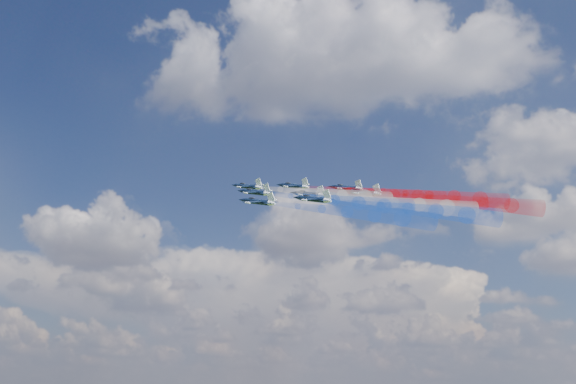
% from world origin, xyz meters
% --- Properties ---
extents(jet_lead, '(14.39, 13.12, 8.29)m').
position_xyz_m(jet_lead, '(-24.79, 3.45, 162.69)').
color(jet_lead, black).
extents(trail_lead, '(35.67, 19.45, 14.33)m').
position_xyz_m(trail_lead, '(-3.60, -5.94, 156.52)').
color(trail_lead, white).
extents(jet_inner_left, '(14.39, 13.12, 8.29)m').
position_xyz_m(jet_inner_left, '(-19.53, -7.33, 157.54)').
color(jet_inner_left, black).
extents(trail_inner_left, '(35.67, 19.45, 14.33)m').
position_xyz_m(trail_inner_left, '(1.66, -16.72, 151.38)').
color(trail_inner_left, blue).
extents(jet_inner_right, '(14.39, 13.12, 8.29)m').
position_xyz_m(jet_inner_right, '(-13.18, 6.35, 162.80)').
color(jet_inner_right, black).
extents(trail_inner_right, '(35.67, 19.45, 14.33)m').
position_xyz_m(trail_inner_right, '(8.01, -3.04, 156.64)').
color(trail_inner_right, red).
extents(jet_outer_left, '(14.39, 13.12, 8.29)m').
position_xyz_m(jet_outer_left, '(-14.96, -19.77, 151.36)').
color(jet_outer_left, black).
extents(trail_outer_left, '(35.67, 19.45, 14.33)m').
position_xyz_m(trail_outer_left, '(6.23, -29.16, 145.19)').
color(trail_outer_left, blue).
extents(jet_center_third, '(14.39, 13.12, 8.29)m').
position_xyz_m(jet_center_third, '(-7.04, -3.67, 157.21)').
color(jet_center_third, black).
extents(trail_center_third, '(35.67, 19.45, 14.33)m').
position_xyz_m(trail_center_third, '(14.15, -13.06, 151.04)').
color(trail_center_third, white).
extents(jet_outer_right, '(14.39, 13.12, 8.29)m').
position_xyz_m(jet_outer_right, '(0.29, 8.78, 162.01)').
color(jet_outer_right, black).
extents(trail_outer_right, '(35.67, 19.45, 14.33)m').
position_xyz_m(trail_outer_right, '(21.48, -0.61, 155.85)').
color(trail_outer_right, red).
extents(jet_rear_left, '(14.39, 13.12, 8.29)m').
position_xyz_m(jet_rear_left, '(-3.34, -15.90, 152.22)').
color(jet_rear_left, black).
extents(trail_rear_left, '(35.67, 19.45, 14.33)m').
position_xyz_m(trail_rear_left, '(17.84, -25.29, 146.06)').
color(trail_rear_left, blue).
extents(jet_rear_right, '(14.39, 13.12, 8.29)m').
position_xyz_m(jet_rear_right, '(6.02, -1.87, 157.16)').
color(jet_rear_right, black).
extents(trail_rear_right, '(35.67, 19.45, 14.33)m').
position_xyz_m(trail_rear_right, '(27.21, -11.26, 151.00)').
color(trail_rear_right, red).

